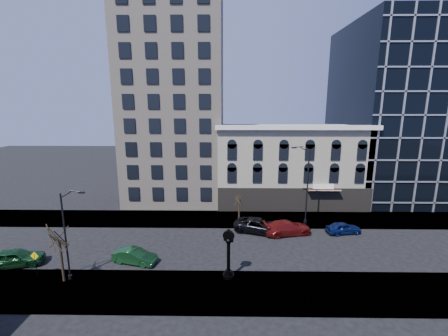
{
  "coord_description": "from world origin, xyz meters",
  "views": [
    {
      "loc": [
        2.51,
        -30.26,
        15.35
      ],
      "look_at": [
        2.0,
        4.0,
        8.0
      ],
      "focal_mm": 24.0,
      "sensor_mm": 36.0,
      "label": 1
    }
  ],
  "objects_px": {
    "street_lamp_near": "(69,212)",
    "street_clock": "(229,256)",
    "car_near_a": "(15,258)",
    "warning_sign": "(35,260)",
    "car_near_b": "(135,256)"
  },
  "relations": [
    {
      "from": "street_lamp_near",
      "to": "warning_sign",
      "type": "xyz_separation_m",
      "value": [
        -3.79,
        0.39,
        -4.68
      ]
    },
    {
      "from": "street_clock",
      "to": "street_lamp_near",
      "type": "relative_size",
      "value": 0.55
    },
    {
      "from": "street_lamp_near",
      "to": "warning_sign",
      "type": "height_order",
      "value": "street_lamp_near"
    },
    {
      "from": "street_clock",
      "to": "car_near_a",
      "type": "distance_m",
      "value": 20.66
    },
    {
      "from": "car_near_b",
      "to": "warning_sign",
      "type": "bearing_deg",
      "value": 122.46
    },
    {
      "from": "street_lamp_near",
      "to": "car_near_a",
      "type": "bearing_deg",
      "value": 167.15
    },
    {
      "from": "street_lamp_near",
      "to": "car_near_a",
      "type": "relative_size",
      "value": 1.67
    },
    {
      "from": "street_lamp_near",
      "to": "street_clock",
      "type": "bearing_deg",
      "value": 7.98
    },
    {
      "from": "street_lamp_near",
      "to": "warning_sign",
      "type": "bearing_deg",
      "value": 179.59
    },
    {
      "from": "street_clock",
      "to": "car_near_b",
      "type": "height_order",
      "value": "street_clock"
    },
    {
      "from": "warning_sign",
      "to": "car_near_b",
      "type": "height_order",
      "value": "warning_sign"
    },
    {
      "from": "car_near_a",
      "to": "street_lamp_near",
      "type": "bearing_deg",
      "value": -125.28
    },
    {
      "from": "warning_sign",
      "to": "car_near_b",
      "type": "relative_size",
      "value": 0.55
    },
    {
      "from": "warning_sign",
      "to": "car_near_a",
      "type": "height_order",
      "value": "warning_sign"
    },
    {
      "from": "street_clock",
      "to": "car_near_b",
      "type": "distance_m",
      "value": 9.66
    }
  ]
}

